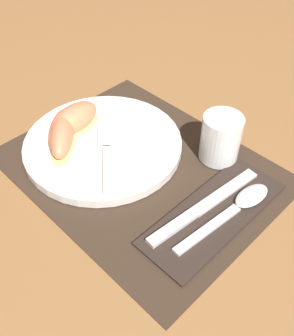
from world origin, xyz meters
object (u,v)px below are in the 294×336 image
plate (103,145)px  citrus_wedge_1 (61,130)px  spoon (240,204)px  citrus_wedge_0 (74,120)px  knife (203,207)px  fork (107,149)px  juice_glass (220,140)px  citrus_wedge_2 (62,136)px

plate → citrus_wedge_1: 0.08m
spoon → citrus_wedge_0: bearing=-167.1°
knife → spoon: spoon is taller
knife → citrus_wedge_0: (-0.28, -0.03, 0.03)m
citrus_wedge_0 → citrus_wedge_1: citrus_wedge_0 is taller
fork → citrus_wedge_1: bearing=-158.9°
plate → knife: 0.22m
spoon → citrus_wedge_1: size_ratio=1.76×
knife → citrus_wedge_0: citrus_wedge_0 is taller
plate → spoon: size_ratio=1.43×
plate → spoon: plate is taller
plate → citrus_wedge_1: (-0.06, -0.04, 0.02)m
juice_glass → plate: bearing=-140.9°
spoon → citrus_wedge_1: (-0.31, -0.10, 0.02)m
fork → citrus_wedge_0: bearing=-178.5°
plate → juice_glass: size_ratio=3.37×
citrus_wedge_0 → citrus_wedge_2: citrus_wedge_0 is taller
plate → spoon: bearing=13.2°
citrus_wedge_0 → plate: bearing=11.5°
citrus_wedge_0 → citrus_wedge_2: size_ratio=0.96×
citrus_wedge_1 → juice_glass: bearing=38.0°
juice_glass → fork: 0.19m
spoon → citrus_wedge_0: citrus_wedge_0 is taller
plate → citrus_wedge_0: size_ratio=2.53×
juice_glass → citrus_wedge_1: bearing=-142.0°
juice_glass → citrus_wedge_1: 0.28m
fork → citrus_wedge_2: bearing=-145.4°
citrus_wedge_1 → citrus_wedge_2: (0.02, -0.01, 0.00)m
citrus_wedge_1 → knife: bearing=11.8°
citrus_wedge_2 → citrus_wedge_0: bearing=117.2°
spoon → citrus_wedge_1: 0.33m
juice_glass → knife: 0.13m
citrus_wedge_2 → juice_glass: bearing=42.7°
knife → citrus_wedge_2: bearing=-164.9°
juice_glass → fork: juice_glass is taller
juice_glass → citrus_wedge_0: size_ratio=0.75×
juice_glass → fork: size_ratio=0.56×
plate → fork: 0.03m
spoon → citrus_wedge_2: (-0.29, -0.11, 0.03)m
plate → spoon: 0.26m
knife → spoon: (0.04, 0.04, 0.00)m
citrus_wedge_0 → citrus_wedge_1: (0.00, -0.03, -0.01)m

